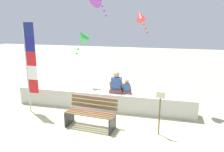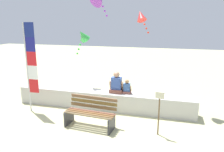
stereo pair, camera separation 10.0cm
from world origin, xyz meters
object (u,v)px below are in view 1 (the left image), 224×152
at_px(park_bench, 91,114).
at_px(kite_green, 82,36).
at_px(person_adult, 116,84).
at_px(flag_banner, 30,63).
at_px(person_child, 127,88).
at_px(sign_post, 160,110).
at_px(kite_red, 140,16).

bearing_deg(park_bench, kite_green, 116.65).
relative_size(person_adult, flag_banner, 0.25).
xyz_separation_m(person_adult, flag_banner, (-2.77, -0.92, 0.82)).
bearing_deg(person_child, kite_green, 163.84).
relative_size(person_adult, kite_green, 0.75).
relative_size(park_bench, kite_green, 1.52).
xyz_separation_m(park_bench, flag_banner, (-2.34, 0.56, 1.35)).
height_order(flag_banner, sign_post, flag_banner).
distance_m(flag_banner, kite_green, 2.13).
relative_size(person_adult, kite_red, 0.72).
distance_m(person_adult, kite_green, 2.23).
bearing_deg(park_bench, kite_red, 78.10).
bearing_deg(kite_red, person_child, -91.24).
height_order(kite_green, sign_post, kite_green).
bearing_deg(kite_green, flag_banner, -132.71).
xyz_separation_m(person_adult, kite_red, (0.43, 2.59, 2.37)).
bearing_deg(person_child, park_bench, -118.40).
xyz_separation_m(park_bench, kite_green, (-1.01, 2.01, 2.15)).
distance_m(person_child, kite_green, 2.56).
relative_size(flag_banner, kite_green, 2.98).
xyz_separation_m(flag_banner, kite_green, (1.34, 1.45, 0.81)).
bearing_deg(flag_banner, kite_red, 47.65).
bearing_deg(kite_red, sign_post, -74.31).
bearing_deg(kite_red, park_bench, -101.90).
bearing_deg(kite_red, flag_banner, -132.35).
xyz_separation_m(park_bench, sign_post, (2.00, 0.01, 0.33)).
bearing_deg(sign_post, kite_green, 146.44).
distance_m(park_bench, person_adult, 1.63).
distance_m(person_adult, flag_banner, 3.03).
height_order(kite_green, kite_red, kite_red).
bearing_deg(flag_banner, sign_post, -7.17).
bearing_deg(person_child, sign_post, -50.86).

